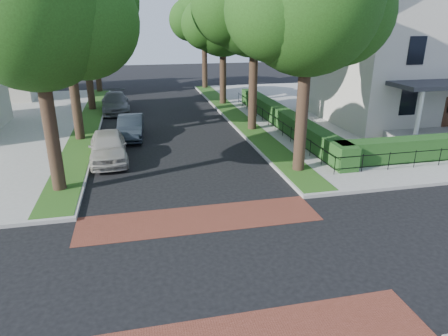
# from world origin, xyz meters

# --- Properties ---
(ground) EXTENTS (120.00, 120.00, 0.00)m
(ground) POSITION_xyz_m (0.00, 0.00, 0.00)
(ground) COLOR black
(ground) RESTS_ON ground
(sidewalk_ne) EXTENTS (30.00, 30.00, 0.15)m
(sidewalk_ne) POSITION_xyz_m (19.50, 19.00, 0.07)
(sidewalk_ne) COLOR gray
(sidewalk_ne) RESTS_ON ground
(crosswalk_far) EXTENTS (9.00, 2.20, 0.01)m
(crosswalk_far) POSITION_xyz_m (0.00, 3.20, 0.01)
(crosswalk_far) COLOR brown
(crosswalk_far) RESTS_ON ground
(grass_strip_ne) EXTENTS (1.60, 29.80, 0.02)m
(grass_strip_ne) POSITION_xyz_m (5.40, 19.10, 0.16)
(grass_strip_ne) COLOR #224915
(grass_strip_ne) RESTS_ON sidewalk_ne
(grass_strip_nw) EXTENTS (1.60, 29.80, 0.02)m
(grass_strip_nw) POSITION_xyz_m (-5.40, 19.10, 0.16)
(grass_strip_nw) COLOR #224915
(grass_strip_nw) RESTS_ON sidewalk_nw
(tree_right_near) EXTENTS (7.75, 6.67, 10.66)m
(tree_right_near) POSITION_xyz_m (5.60, 7.24, 7.63)
(tree_right_near) COLOR black
(tree_right_near) RESTS_ON sidewalk_ne
(tree_right_mid) EXTENTS (8.25, 7.09, 11.22)m
(tree_right_mid) POSITION_xyz_m (5.61, 15.25, 7.99)
(tree_right_mid) COLOR black
(tree_right_mid) RESTS_ON sidewalk_ne
(tree_right_far) EXTENTS (7.25, 6.23, 9.74)m
(tree_right_far) POSITION_xyz_m (5.60, 24.22, 6.91)
(tree_right_far) COLOR black
(tree_right_far) RESTS_ON sidewalk_ne
(tree_right_back) EXTENTS (7.50, 6.45, 10.20)m
(tree_right_back) POSITION_xyz_m (5.60, 33.23, 7.27)
(tree_right_back) COLOR black
(tree_right_back) RESTS_ON sidewalk_ne
(tree_left_near) EXTENTS (7.50, 6.45, 10.20)m
(tree_left_near) POSITION_xyz_m (-5.40, 7.23, 7.27)
(tree_left_near) COLOR black
(tree_left_near) RESTS_ON sidewalk_nw
(tree_left_far) EXTENTS (7.00, 6.02, 9.86)m
(tree_left_far) POSITION_xyz_m (-5.40, 24.22, 7.12)
(tree_left_far) COLOR black
(tree_left_far) RESTS_ON sidewalk_nw
(tree_left_back) EXTENTS (7.75, 6.66, 10.44)m
(tree_left_back) POSITION_xyz_m (-5.40, 33.24, 7.41)
(tree_left_back) COLOR black
(tree_left_back) RESTS_ON sidewalk_nw
(hedge_main_road) EXTENTS (1.00, 18.00, 1.20)m
(hedge_main_road) POSITION_xyz_m (7.70, 15.00, 0.75)
(hedge_main_road) COLOR #1D4819
(hedge_main_road) RESTS_ON sidewalk_ne
(fence_main_road) EXTENTS (0.06, 18.00, 0.90)m
(fence_main_road) POSITION_xyz_m (6.90, 15.00, 0.60)
(fence_main_road) COLOR black
(fence_main_road) RESTS_ON sidewalk_ne
(house_victorian) EXTENTS (13.00, 13.05, 12.48)m
(house_victorian) POSITION_xyz_m (17.51, 15.92, 6.02)
(house_victorian) COLOR beige
(house_victorian) RESTS_ON sidewalk_ne
(parked_car_front) EXTENTS (2.16, 4.79, 1.60)m
(parked_car_front) POSITION_xyz_m (-3.60, 10.77, 0.80)
(parked_car_front) COLOR #B5AFA3
(parked_car_front) RESTS_ON ground
(parked_car_middle) EXTENTS (1.75, 4.39, 1.42)m
(parked_car_middle) POSITION_xyz_m (-2.43, 15.02, 0.71)
(parked_car_middle) COLOR #1D252C
(parked_car_middle) RESTS_ON ground
(parked_car_rear) EXTENTS (2.42, 5.35, 1.52)m
(parked_car_rear) POSITION_xyz_m (-3.60, 23.13, 0.76)
(parked_car_rear) COLOR slate
(parked_car_rear) RESTS_ON ground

